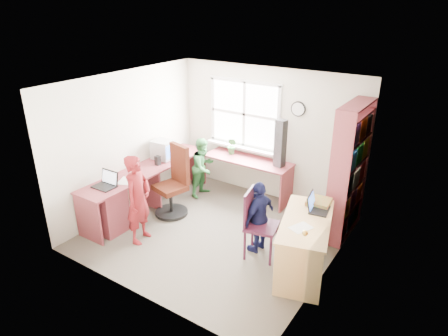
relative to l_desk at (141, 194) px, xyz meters
The scene contains 19 objects.
room 1.57m from the l_desk, 16.12° to the left, with size 3.64×3.44×2.44m.
l_desk is the anchor object (origin of this frame).
right_desk 2.83m from the l_desk, ahead, with size 0.96×1.46×0.78m.
bookshelf 3.35m from the l_desk, 26.43° to the left, with size 0.30×1.02×2.10m.
swivel_chair 0.58m from the l_desk, 54.84° to the left, with size 0.69×0.69×1.22m.
wooden_chair 2.12m from the l_desk, ahead, with size 0.53×0.53×1.02m.
crt_monitor 1.02m from the l_desk, 105.48° to the left, with size 0.38×0.34×0.35m.
laptop_left 0.64m from the l_desk, 113.64° to the right, with size 0.35×0.29×0.24m.
laptop_right 2.90m from the l_desk, 10.88° to the left, with size 0.33×0.38×0.23m.
speaker_a 0.72m from the l_desk, 102.58° to the left, with size 0.09×0.09×0.17m.
speaker_b 1.15m from the l_desk, 98.62° to the left, with size 0.09×0.09×0.17m.
cd_tower 2.51m from the l_desk, 45.99° to the left, with size 0.19×0.18×0.84m.
game_box 2.90m from the l_desk, 14.75° to the left, with size 0.34×0.34×0.06m.
paper_a 0.37m from the l_desk, 118.94° to the right, with size 0.32×0.37×0.00m.
paper_b 2.85m from the l_desk, ahead, with size 0.29×0.33×0.00m.
potted_plant 1.94m from the l_desk, 68.92° to the left, with size 0.18×0.14×0.33m, color #327F37.
person_red 0.69m from the l_desk, 47.32° to the right, with size 0.51×0.33×1.39m, color maroon.
person_green 1.36m from the l_desk, 75.91° to the left, with size 0.54×0.42×1.12m, color #317B3B.
person_navy 2.10m from the l_desk, ahead, with size 0.65×0.27×1.10m, color #141640.
Camera 1 is at (3.12, -4.46, 3.46)m, focal length 32.00 mm.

